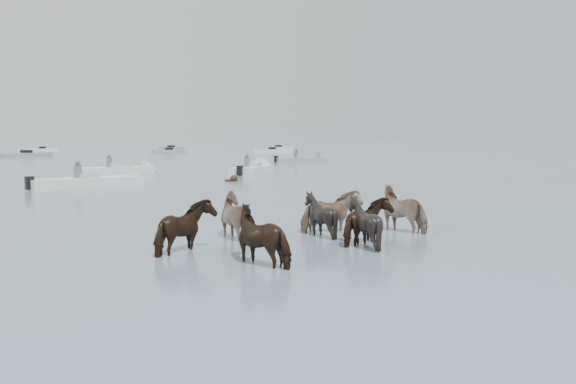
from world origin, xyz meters
TOP-DOWN VIEW (x-y plane):
  - ground at (0.00, 0.00)m, footprint 400.00×400.00m
  - pony_herd at (-1.69, 1.81)m, footprint 7.83×4.44m
  - swimming_pony at (6.55, 18.94)m, footprint 0.72×0.44m
  - motorboat_b at (-0.42, 19.83)m, footprint 5.88×1.72m
  - motorboat_c at (4.28, 28.51)m, footprint 5.39×2.17m
  - motorboat_d at (11.49, 24.06)m, footprint 4.86×4.18m
  - motorboat_e at (24.48, 34.78)m, footprint 5.30×3.28m

SIDE VIEW (x-z plane):
  - ground at x=0.00m, z-range 0.00..0.00m
  - swimming_pony at x=6.55m, z-range -0.12..0.32m
  - motorboat_b at x=-0.42m, z-range -0.74..1.18m
  - motorboat_c at x=4.28m, z-range -0.73..1.19m
  - motorboat_e at x=24.48m, z-range -0.73..1.19m
  - motorboat_d at x=11.49m, z-range -0.73..1.19m
  - pony_herd at x=-1.69m, z-range -0.25..1.15m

